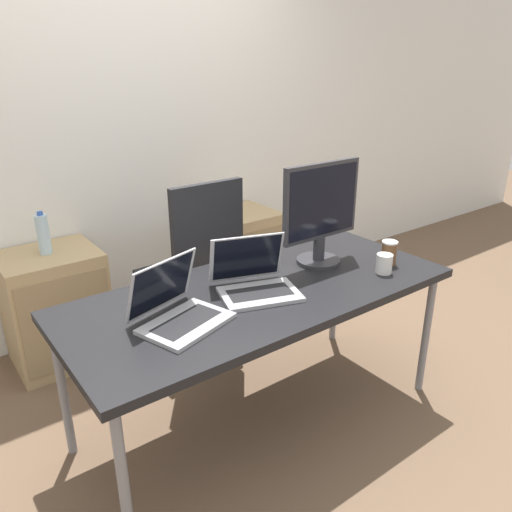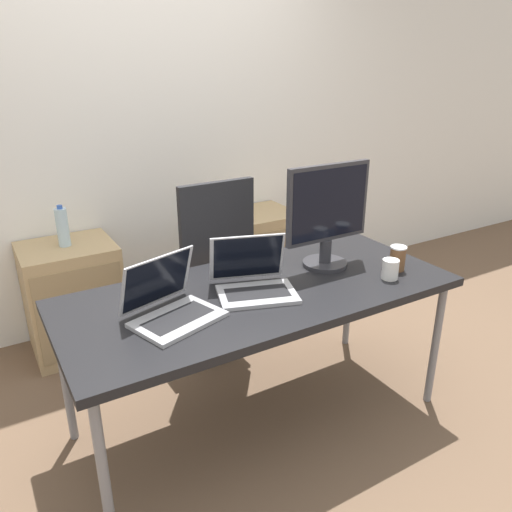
{
  "view_description": "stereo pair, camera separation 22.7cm",
  "coord_description": "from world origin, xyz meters",
  "px_view_note": "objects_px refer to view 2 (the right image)",
  "views": [
    {
      "loc": [
        -1.27,
        -1.65,
        1.73
      ],
      "look_at": [
        0.0,
        0.04,
        0.88
      ],
      "focal_mm": 35.0,
      "sensor_mm": 36.0,
      "label": 1
    },
    {
      "loc": [
        -1.08,
        -1.78,
        1.73
      ],
      "look_at": [
        0.0,
        0.04,
        0.88
      ],
      "focal_mm": 35.0,
      "sensor_mm": 36.0,
      "label": 2
    }
  ],
  "objects_px": {
    "water_bottle": "(63,227)",
    "monitor": "(327,215)",
    "cabinet_right": "(257,257)",
    "coffee_cup_brown": "(398,258)",
    "cabinet_left": "(73,298)",
    "laptop_right": "(254,281)",
    "coffee_cup_white": "(390,269)",
    "office_chair": "(205,287)",
    "laptop_left": "(171,306)"
  },
  "relations": [
    {
      "from": "cabinet_left",
      "to": "cabinet_right",
      "type": "xyz_separation_m",
      "value": [
        1.32,
        0.0,
        0.0
      ]
    },
    {
      "from": "cabinet_right",
      "to": "monitor",
      "type": "bearing_deg",
      "value": -102.77
    },
    {
      "from": "cabinet_left",
      "to": "coffee_cup_brown",
      "type": "distance_m",
      "value": 1.94
    },
    {
      "from": "cabinet_left",
      "to": "coffee_cup_white",
      "type": "bearing_deg",
      "value": -48.2
    },
    {
      "from": "coffee_cup_white",
      "to": "laptop_left",
      "type": "bearing_deg",
      "value": 170.58
    },
    {
      "from": "coffee_cup_white",
      "to": "office_chair",
      "type": "bearing_deg",
      "value": 119.7
    },
    {
      "from": "cabinet_left",
      "to": "laptop_left",
      "type": "bearing_deg",
      "value": -81.17
    },
    {
      "from": "coffee_cup_brown",
      "to": "monitor",
      "type": "bearing_deg",
      "value": 139.95
    },
    {
      "from": "water_bottle",
      "to": "laptop_left",
      "type": "bearing_deg",
      "value": -81.19
    },
    {
      "from": "coffee_cup_white",
      "to": "laptop_right",
      "type": "bearing_deg",
      "value": 161.97
    },
    {
      "from": "coffee_cup_white",
      "to": "coffee_cup_brown",
      "type": "height_order",
      "value": "coffee_cup_brown"
    },
    {
      "from": "office_chair",
      "to": "monitor",
      "type": "height_order",
      "value": "monitor"
    },
    {
      "from": "coffee_cup_white",
      "to": "coffee_cup_brown",
      "type": "xyz_separation_m",
      "value": [
        0.11,
        0.06,
        0.01
      ]
    },
    {
      "from": "cabinet_left",
      "to": "cabinet_right",
      "type": "distance_m",
      "value": 1.32
    },
    {
      "from": "cabinet_left",
      "to": "coffee_cup_white",
      "type": "relative_size",
      "value": 7.14
    },
    {
      "from": "cabinet_right",
      "to": "water_bottle",
      "type": "xyz_separation_m",
      "value": [
        -1.32,
        0.0,
        0.46
      ]
    },
    {
      "from": "cabinet_right",
      "to": "coffee_cup_brown",
      "type": "relative_size",
      "value": 5.56
    },
    {
      "from": "coffee_cup_brown",
      "to": "laptop_right",
      "type": "bearing_deg",
      "value": 168.77
    },
    {
      "from": "monitor",
      "to": "coffee_cup_brown",
      "type": "distance_m",
      "value": 0.41
    },
    {
      "from": "monitor",
      "to": "coffee_cup_white",
      "type": "bearing_deg",
      "value": -60.15
    },
    {
      "from": "cabinet_right",
      "to": "coffee_cup_brown",
      "type": "height_order",
      "value": "coffee_cup_brown"
    },
    {
      "from": "office_chair",
      "to": "cabinet_left",
      "type": "height_order",
      "value": "office_chair"
    },
    {
      "from": "cabinet_right",
      "to": "water_bottle",
      "type": "relative_size",
      "value": 2.8
    },
    {
      "from": "office_chair",
      "to": "cabinet_right",
      "type": "distance_m",
      "value": 0.76
    },
    {
      "from": "laptop_left",
      "to": "cabinet_left",
      "type": "bearing_deg",
      "value": 98.83
    },
    {
      "from": "office_chair",
      "to": "cabinet_right",
      "type": "relative_size",
      "value": 1.62
    },
    {
      "from": "water_bottle",
      "to": "laptop_left",
      "type": "height_order",
      "value": "laptop_left"
    },
    {
      "from": "cabinet_left",
      "to": "cabinet_right",
      "type": "height_order",
      "value": "same"
    },
    {
      "from": "cabinet_left",
      "to": "water_bottle",
      "type": "height_order",
      "value": "water_bottle"
    },
    {
      "from": "cabinet_left",
      "to": "cabinet_right",
      "type": "bearing_deg",
      "value": 0.0
    },
    {
      "from": "water_bottle",
      "to": "cabinet_left",
      "type": "bearing_deg",
      "value": -90.0
    },
    {
      "from": "cabinet_right",
      "to": "laptop_right",
      "type": "relative_size",
      "value": 1.7
    },
    {
      "from": "cabinet_right",
      "to": "coffee_cup_white",
      "type": "xyz_separation_m",
      "value": [
        -0.08,
        -1.38,
        0.44
      ]
    },
    {
      "from": "office_chair",
      "to": "laptop_right",
      "type": "distance_m",
      "value": 0.83
    },
    {
      "from": "monitor",
      "to": "office_chair",
      "type": "bearing_deg",
      "value": 119.64
    },
    {
      "from": "cabinet_left",
      "to": "laptop_left",
      "type": "xyz_separation_m",
      "value": [
        0.19,
        -1.21,
        0.44
      ]
    },
    {
      "from": "laptop_left",
      "to": "monitor",
      "type": "height_order",
      "value": "monitor"
    },
    {
      "from": "laptop_right",
      "to": "cabinet_left",
      "type": "bearing_deg",
      "value": 116.99
    },
    {
      "from": "monitor",
      "to": "cabinet_left",
      "type": "bearing_deg",
      "value": 134.39
    },
    {
      "from": "coffee_cup_brown",
      "to": "cabinet_left",
      "type": "bearing_deg",
      "value": 135.44
    },
    {
      "from": "laptop_left",
      "to": "cabinet_right",
      "type": "bearing_deg",
      "value": 46.93
    },
    {
      "from": "laptop_left",
      "to": "office_chair",
      "type": "bearing_deg",
      "value": 57.05
    },
    {
      "from": "water_bottle",
      "to": "monitor",
      "type": "distance_m",
      "value": 1.55
    },
    {
      "from": "office_chair",
      "to": "monitor",
      "type": "distance_m",
      "value": 0.95
    },
    {
      "from": "monitor",
      "to": "laptop_left",
      "type": "bearing_deg",
      "value": -172.54
    },
    {
      "from": "office_chair",
      "to": "coffee_cup_white",
      "type": "distance_m",
      "value": 1.15
    },
    {
      "from": "water_bottle",
      "to": "coffee_cup_brown",
      "type": "distance_m",
      "value": 1.89
    },
    {
      "from": "cabinet_left",
      "to": "monitor",
      "type": "height_order",
      "value": "monitor"
    },
    {
      "from": "cabinet_left",
      "to": "laptop_right",
      "type": "distance_m",
      "value": 1.39
    },
    {
      "from": "cabinet_left",
      "to": "coffee_cup_white",
      "type": "distance_m",
      "value": 1.91
    }
  ]
}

